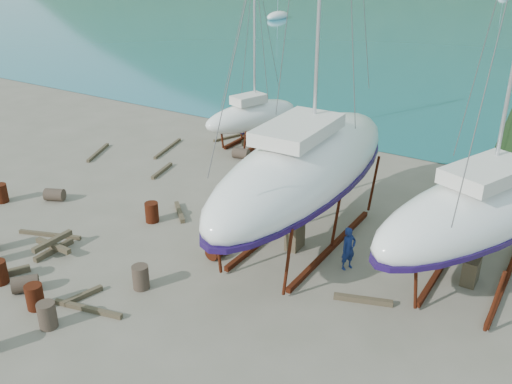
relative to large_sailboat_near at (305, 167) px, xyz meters
The scene contains 30 objects.
ground 6.11m from the large_sailboat_near, 138.03° to the right, with size 600.00×600.00×0.00m, color #666050.
moored_boat_left 65.96m from the large_sailboat_near, 120.92° to the left, with size 2.00×5.00×6.05m.
large_sailboat_near is the anchor object (origin of this frame).
large_sailboat_far 6.55m from the large_sailboat_near, ahead, with size 6.92×11.16×17.04m.
small_sailboat_shore 12.14m from the large_sailboat_near, 132.13° to the left, with size 3.97×6.75×10.31m.
worker 3.49m from the large_sailboat_near, 20.48° to the right, with size 0.61×0.40×1.67m, color navy.
drum_1 10.85m from the large_sailboat_near, 128.37° to the right, with size 0.58×0.58×0.88m, color #2D2823.
drum_4 9.78m from the large_sailboat_near, 101.40° to the left, with size 0.58×0.58×0.88m, color #4F190D.
drum_5 7.29m from the large_sailboat_near, 118.53° to the right, with size 0.58×0.58×0.88m, color #2D2823.
drum_6 4.57m from the large_sailboat_near, 129.02° to the right, with size 0.58×0.58×0.88m, color #4F190D.
drum_7 10.56m from the large_sailboat_near, 121.84° to the right, with size 0.58×0.58×0.88m, color #4F190D.
drum_8 14.38m from the large_sailboat_near, 163.29° to the right, with size 0.58×0.58×0.88m, color #4F190D.
drum_9 10.15m from the large_sailboat_near, 138.07° to the left, with size 0.58×0.58×0.88m, color #2D2823.
drum_11 6.60m from the large_sailboat_near, 126.50° to the left, with size 0.58×0.58×0.88m, color #2D2823.
drum_14 7.13m from the large_sailboat_near, 163.54° to the right, with size 0.58×0.58×0.88m, color #4F190D.
drum_15 12.22m from the large_sailboat_near, 167.09° to the right, with size 0.58×0.58×0.88m, color #2D2823.
drum_17 10.41m from the large_sailboat_near, 114.83° to the right, with size 0.58×0.58×0.88m, color #2D2823.
timber_0 13.64m from the large_sailboat_near, 136.10° to the left, with size 0.14×2.87×0.14m, color brown.
timber_1 5.50m from the large_sailboat_near, 35.00° to the right, with size 0.19×1.97×0.19m, color brown.
timber_3 10.80m from the large_sailboat_near, 150.35° to the right, with size 0.15×2.75×0.15m, color brown.
timber_4 10.44m from the large_sailboat_near, 164.74° to the left, with size 0.17×2.07×0.17m, color brown.
timber_5 9.28m from the large_sailboat_near, 115.72° to the right, with size 0.16×2.55×0.16m, color brown.
timber_6 8.04m from the large_sailboat_near, 107.23° to the left, with size 0.19×2.16×0.19m, color brown.
timber_7 9.24m from the large_sailboat_near, 121.24° to the right, with size 0.17×1.44×0.17m, color brown.
timber_8 6.59m from the large_sailboat_near, behind, with size 0.19×1.90×0.19m, color brown.
timber_10 7.34m from the large_sailboat_near, 136.40° to the left, with size 0.16×2.90×0.16m, color brown.
timber_15 13.17m from the large_sailboat_near, 154.90° to the left, with size 0.15×3.30×0.15m, color brown.
timber_17 15.06m from the large_sailboat_near, 169.04° to the left, with size 0.16×2.76×0.16m, color brown.
timber_pile_fore 10.20m from the large_sailboat_near, 142.86° to the right, with size 1.80×1.80×0.60m.
timber_pile_aft 5.48m from the large_sailboat_near, 110.63° to the left, with size 1.80×1.80×0.60m.
Camera 1 is at (12.97, -14.57, 11.35)m, focal length 40.00 mm.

